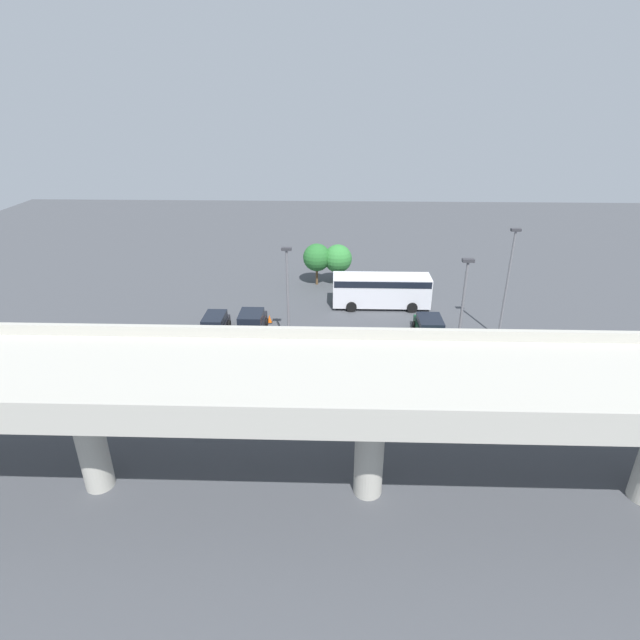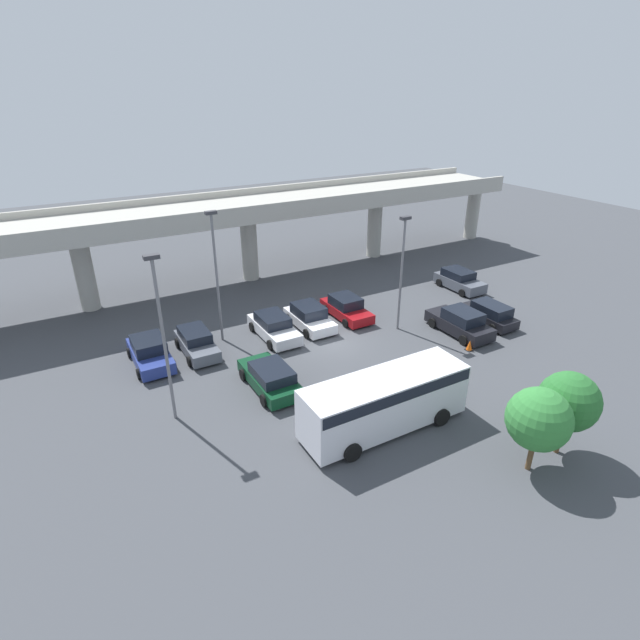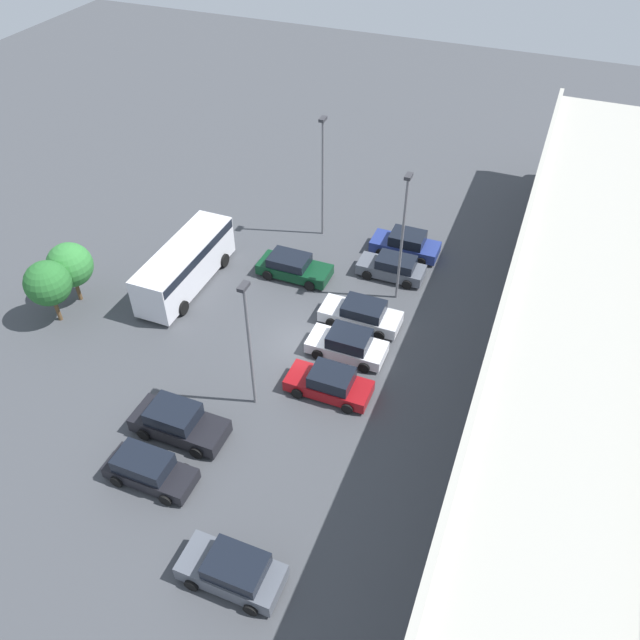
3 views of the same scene
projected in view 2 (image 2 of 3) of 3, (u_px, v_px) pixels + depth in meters
The scene contains 18 objects.
ground_plane at pixel (332, 342), 33.00m from camera, with size 112.15×112.15×0.00m, color #424449.
highway_overpass at pixel (247, 214), 41.43m from camera, with size 53.70×6.92×7.14m.
parked_car_0 at pixel (150, 352), 30.25m from camera, with size 2.23×4.64×1.64m.
parked_car_1 at pixel (196, 342), 31.47m from camera, with size 2.02×4.37×1.51m.
parked_car_2 at pixel (270, 377), 27.74m from camera, with size 2.26×4.80×1.48m.
parked_car_3 at pixel (274, 327), 33.49m from camera, with size 2.19×4.85×1.55m.
parked_car_4 at pixel (309, 317), 34.83m from camera, with size 2.22×4.47×1.62m.
parked_car_5 at pixel (346, 308), 36.34m from camera, with size 2.16×4.58×1.57m.
parked_car_6 at pixel (460, 322), 33.92m from camera, with size 2.24×4.85×1.73m.
parked_car_7 at pixel (489, 314), 35.37m from camera, with size 1.99×4.31×1.54m.
parked_car_8 at pixel (459, 280), 41.35m from camera, with size 2.18×4.33×1.60m.
shuttle_bus at pixel (385, 398), 24.12m from camera, with size 8.55×2.78×2.88m.
lamp_post_near_aisle at pixel (216, 269), 31.22m from camera, with size 0.70×0.35×8.65m.
lamp_post_mid_lot at pixel (402, 266), 32.90m from camera, with size 0.70×0.35×7.91m.
lamp_post_by_overpass at pixel (162, 329), 23.44m from camera, with size 0.70×0.35×8.71m.
tree_front_left at pixel (539, 419), 21.06m from camera, with size 2.76×2.76×4.06m.
tree_front_centre at pixel (569, 402), 22.01m from camera, with size 2.70×2.70×4.16m.
traffic_cone at pixel (469, 346), 31.92m from camera, with size 0.44×0.44×0.70m.
Camera 2 is at (-15.15, -24.95, 15.49)m, focal length 28.00 mm.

